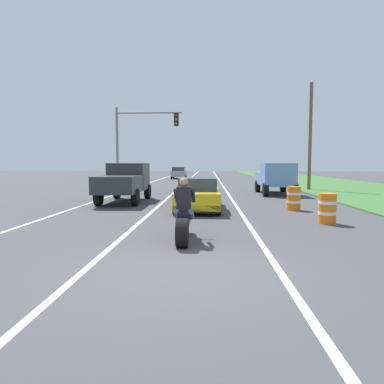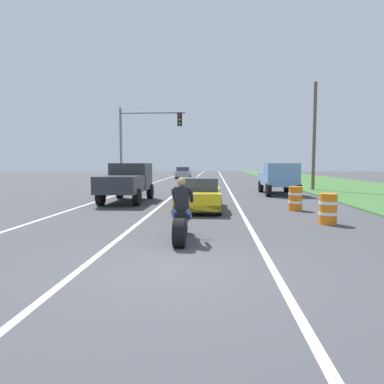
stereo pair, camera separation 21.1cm
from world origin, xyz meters
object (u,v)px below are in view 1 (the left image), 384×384
distant_car_far_ahead (179,173)px  motorcycle_with_rider (184,218)px  traffic_light_mast_near (137,135)px  construction_barrel_nearest (327,208)px  pickup_truck_right_shoulder_light_blue (275,177)px  construction_barrel_mid (294,198)px  sports_car_yellow (198,195)px  pickup_truck_left_lane_dark_grey (125,180)px

distant_car_far_ahead → motorcycle_with_rider: bearing=-85.0°
traffic_light_mast_near → construction_barrel_nearest: traffic_light_mast_near is taller
motorcycle_with_rider → pickup_truck_right_shoulder_light_blue: bearing=70.6°
construction_barrel_nearest → construction_barrel_mid: 3.34m
construction_barrel_mid → traffic_light_mast_near: bearing=129.9°
construction_barrel_nearest → distant_car_far_ahead: distant_car_far_ahead is taller
pickup_truck_right_shoulder_light_blue → construction_barrel_mid: size_ratio=4.80×
pickup_truck_right_shoulder_light_blue → construction_barrel_nearest: size_ratio=4.80×
traffic_light_mast_near → distant_car_far_ahead: traffic_light_mast_near is taller
construction_barrel_nearest → distant_car_far_ahead: (-7.66, 33.28, 0.27)m
sports_car_yellow → traffic_light_mast_near: (-4.69, 10.53, 3.38)m
sports_car_yellow → construction_barrel_mid: sports_car_yellow is taller
traffic_light_mast_near → pickup_truck_right_shoulder_light_blue: bearing=-16.3°
pickup_truck_right_shoulder_light_blue → distant_car_far_ahead: pickup_truck_right_shoulder_light_blue is taller
sports_car_yellow → traffic_light_mast_near: 12.02m
construction_barrel_nearest → construction_barrel_mid: same height
pickup_truck_left_lane_dark_grey → distant_car_far_ahead: bearing=88.9°
sports_car_yellow → pickup_truck_left_lane_dark_grey: 4.80m
sports_car_yellow → construction_barrel_nearest: (4.33, -3.25, -0.13)m
pickup_truck_right_shoulder_light_blue → traffic_light_mast_near: bearing=163.7°
distant_car_far_ahead → pickup_truck_right_shoulder_light_blue: bearing=-70.2°
construction_barrel_nearest → distant_car_far_ahead: 34.15m
motorcycle_with_rider → traffic_light_mast_near: size_ratio=0.37×
sports_car_yellow → traffic_light_mast_near: bearing=114.0°
construction_barrel_mid → distant_car_far_ahead: size_ratio=0.25×
construction_barrel_mid → pickup_truck_right_shoulder_light_blue: bearing=85.1°
distant_car_far_ahead → construction_barrel_nearest: bearing=-77.0°
pickup_truck_right_shoulder_light_blue → traffic_light_mast_near: size_ratio=0.80×
sports_car_yellow → pickup_truck_right_shoulder_light_blue: bearing=58.8°
motorcycle_with_rider → pickup_truck_left_lane_dark_grey: size_ratio=0.46×
sports_car_yellow → pickup_truck_left_lane_dark_grey: pickup_truck_left_lane_dark_grey is taller
pickup_truck_right_shoulder_light_blue → construction_barrel_mid: 7.75m
motorcycle_with_rider → construction_barrel_mid: motorcycle_with_rider is taller
pickup_truck_left_lane_dark_grey → pickup_truck_right_shoulder_light_blue: bearing=30.0°
motorcycle_with_rider → pickup_truck_right_shoulder_light_blue: pickup_truck_right_shoulder_light_blue is taller
motorcycle_with_rider → distant_car_far_ahead: 36.27m
distant_car_far_ahead → construction_barrel_mid: bearing=-76.2°
pickup_truck_left_lane_dark_grey → construction_barrel_nearest: 10.21m
sports_car_yellow → traffic_light_mast_near: traffic_light_mast_near is taller
pickup_truck_left_lane_dark_grey → distant_car_far_ahead: pickup_truck_left_lane_dark_grey is taller
sports_car_yellow → distant_car_far_ahead: bearing=96.3°
traffic_light_mast_near → distant_car_far_ahead: (1.37, 19.49, -3.24)m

